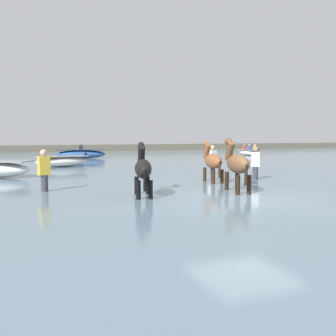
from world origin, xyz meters
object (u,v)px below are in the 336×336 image
(horse_flank_bay, at_px, (237,165))
(person_spectator_far, at_px, (212,163))
(horse_trailing_chestnut, at_px, (212,162))
(boat_distant_east, at_px, (249,152))
(person_onlooker_left, at_px, (255,167))
(horse_lead_black, at_px, (143,170))
(boat_far_offshore, at_px, (62,161))
(person_onlooker_right, at_px, (44,175))
(boat_near_port, at_px, (81,154))

(horse_flank_bay, relative_size, person_spectator_far, 1.20)
(horse_trailing_chestnut, relative_size, boat_distant_east, 0.74)
(boat_distant_east, xyz_separation_m, person_onlooker_left, (-10.00, -14.97, 0.21))
(person_spectator_far, bearing_deg, person_onlooker_left, -78.49)
(horse_lead_black, distance_m, boat_far_offshore, 10.90)
(person_spectator_far, bearing_deg, boat_distant_east, 50.12)
(horse_flank_bay, xyz_separation_m, boat_distant_east, (12.30, 17.27, -0.51))
(horse_trailing_chestnut, distance_m, person_onlooker_left, 1.85)
(person_onlooker_right, bearing_deg, horse_lead_black, -37.77)
(horse_trailing_chestnut, xyz_separation_m, person_spectator_far, (1.35, 2.43, -0.22))
(boat_distant_east, relative_size, person_spectator_far, 1.54)
(horse_flank_bay, relative_size, boat_far_offshore, 0.67)
(person_onlooker_right, bearing_deg, horse_trailing_chestnut, 1.45)
(boat_far_offshore, height_order, person_spectator_far, person_spectator_far)
(horse_trailing_chestnut, height_order, boat_near_port, horse_trailing_chestnut)
(horse_flank_bay, distance_m, person_spectator_far, 5.06)
(boat_far_offshore, distance_m, person_onlooker_left, 10.69)
(boat_distant_east, bearing_deg, horse_flank_bay, -125.45)
(boat_distant_east, xyz_separation_m, boat_far_offshore, (-16.06, -6.16, 0.02))
(horse_flank_bay, height_order, boat_far_offshore, horse_flank_bay)
(boat_distant_east, relative_size, boat_far_offshore, 0.86)
(horse_trailing_chestnut, height_order, boat_distant_east, horse_trailing_chestnut)
(person_spectator_far, bearing_deg, horse_trailing_chestnut, -119.01)
(boat_distant_east, height_order, boat_near_port, boat_near_port)
(horse_trailing_chestnut, xyz_separation_m, horse_flank_bay, (-0.46, -2.29, 0.07))
(boat_far_offshore, bearing_deg, person_onlooker_right, -99.25)
(boat_distant_east, relative_size, person_onlooker_right, 1.54)
(boat_near_port, bearing_deg, person_onlooker_right, -102.44)
(person_onlooker_right, height_order, person_onlooker_left, same)
(boat_near_port, height_order, person_spectator_far, person_spectator_far)
(boat_distant_east, distance_m, person_onlooker_right, 23.15)
(horse_lead_black, bearing_deg, boat_distant_east, 48.42)
(boat_distant_east, bearing_deg, person_onlooker_left, -123.74)
(horse_trailing_chestnut, distance_m, person_onlooker_right, 5.69)
(person_onlooker_right, relative_size, person_onlooker_left, 1.00)
(horse_trailing_chestnut, xyz_separation_m, boat_distant_east, (11.84, 14.99, -0.44))
(horse_lead_black, bearing_deg, person_onlooker_left, 21.85)
(horse_trailing_chestnut, distance_m, boat_near_port, 16.29)
(horse_flank_bay, relative_size, boat_near_port, 0.53)
(horse_lead_black, distance_m, boat_near_port, 18.22)
(horse_lead_black, distance_m, horse_trailing_chestnut, 3.83)
(horse_trailing_chestnut, height_order, person_onlooker_left, horse_trailing_chestnut)
(horse_flank_bay, xyz_separation_m, boat_far_offshore, (-3.76, 11.11, -0.48))
(boat_near_port, bearing_deg, horse_flank_bay, -84.96)
(boat_far_offshore, height_order, person_onlooker_left, person_onlooker_left)
(horse_flank_bay, height_order, boat_near_port, horse_flank_bay)
(horse_lead_black, xyz_separation_m, horse_flank_bay, (2.80, -0.26, 0.07))
(boat_near_port, bearing_deg, horse_trailing_chestnut, -82.65)
(horse_flank_bay, xyz_separation_m, boat_near_port, (-1.63, 18.44, -0.45))
(horse_trailing_chestnut, bearing_deg, boat_near_port, 97.35)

